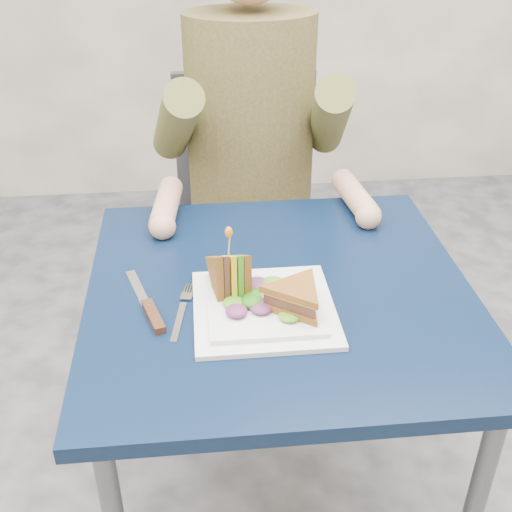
{
  "coord_description": "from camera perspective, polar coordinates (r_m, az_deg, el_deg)",
  "views": [
    {
      "loc": [
        -0.15,
        -1.03,
        1.44
      ],
      "look_at": [
        -0.05,
        -0.03,
        0.82
      ],
      "focal_mm": 45.0,
      "sensor_mm": 36.0,
      "label": 1
    }
  ],
  "objects": [
    {
      "name": "fork",
      "position": [
        1.19,
        -6.64,
        -5.0
      ],
      "size": [
        0.05,
        0.18,
        0.01
      ],
      "color": "silver",
      "rests_on": "table"
    },
    {
      "name": "onion_ring",
      "position": [
        1.18,
        1.43,
        -3.35
      ],
      "size": [
        0.04,
        0.04,
        0.02
      ],
      "primitive_type": "torus",
      "rotation": [
        0.44,
        0.0,
        0.0
      ],
      "color": "#9E4C7A",
      "rests_on": "plate"
    },
    {
      "name": "table",
      "position": [
        1.31,
        2.06,
        -5.65
      ],
      "size": [
        0.75,
        0.75,
        0.73
      ],
      "color": "black",
      "rests_on": "ground"
    },
    {
      "name": "sandwich_flat",
      "position": [
        1.15,
        3.59,
        -3.67
      ],
      "size": [
        0.19,
        0.19,
        0.05
      ],
      "color": "brown",
      "rests_on": "plate"
    },
    {
      "name": "toothpick_frill",
      "position": [
        1.15,
        -2.43,
        2.12
      ],
      "size": [
        0.01,
        0.01,
        0.02
      ],
      "primitive_type": "ellipsoid",
      "color": "orange",
      "rests_on": "sandwich_upright"
    },
    {
      "name": "chair",
      "position": [
        1.96,
        -0.73,
        4.3
      ],
      "size": [
        0.42,
        0.4,
        0.93
      ],
      "color": "#47474C",
      "rests_on": "ground"
    },
    {
      "name": "toothpick",
      "position": [
        1.16,
        -2.4,
        0.92
      ],
      "size": [
        0.01,
        0.01,
        0.06
      ],
      "primitive_type": "cylinder",
      "rotation": [
        0.14,
        0.07,
        0.0
      ],
      "color": "tan",
      "rests_on": "sandwich_upright"
    },
    {
      "name": "sandwich_upright",
      "position": [
        1.2,
        -2.34,
        -1.72
      ],
      "size": [
        0.09,
        0.14,
        0.14
      ],
      "color": "brown",
      "rests_on": "plate"
    },
    {
      "name": "lettuce_spill",
      "position": [
        1.19,
        0.92,
        -3.44
      ],
      "size": [
        0.15,
        0.13,
        0.02
      ],
      "primitive_type": null,
      "color": "#337A14",
      "rests_on": "plate"
    },
    {
      "name": "diner",
      "position": [
        1.72,
        -0.46,
        13.73
      ],
      "size": [
        0.54,
        0.59,
        0.74
      ],
      "color": "#4B4222",
      "rests_on": "chair"
    },
    {
      "name": "plate",
      "position": [
        1.19,
        0.72,
        -4.56
      ],
      "size": [
        0.26,
        0.26,
        0.02
      ],
      "color": "white",
      "rests_on": "table"
    },
    {
      "name": "knife",
      "position": [
        1.2,
        -9.37,
        -4.82
      ],
      "size": [
        0.09,
        0.22,
        0.02
      ],
      "color": "silver",
      "rests_on": "table"
    }
  ]
}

